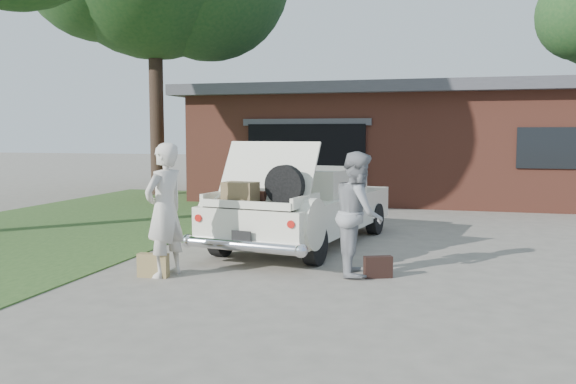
# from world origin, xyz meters

# --- Properties ---
(ground) EXTENTS (90.00, 90.00, 0.00)m
(ground) POSITION_xyz_m (0.00, 0.00, 0.00)
(ground) COLOR gray
(ground) RESTS_ON ground
(grass_strip) EXTENTS (6.00, 16.00, 0.02)m
(grass_strip) POSITION_xyz_m (-5.50, 3.00, 0.01)
(grass_strip) COLOR #2D4C1E
(grass_strip) RESTS_ON ground
(house) EXTENTS (12.80, 7.80, 3.30)m
(house) POSITION_xyz_m (0.98, 11.47, 1.67)
(house) COLOR brown
(house) RESTS_ON ground
(sedan) EXTENTS (2.54, 4.91, 1.82)m
(sedan) POSITION_xyz_m (-0.18, 2.40, 0.69)
(sedan) COLOR silver
(sedan) RESTS_ON ground
(woman_left) EXTENTS (0.61, 0.76, 1.82)m
(woman_left) POSITION_xyz_m (-1.46, -0.42, 0.91)
(woman_left) COLOR beige
(woman_left) RESTS_ON ground
(woman_right) EXTENTS (0.81, 0.95, 1.71)m
(woman_right) POSITION_xyz_m (1.07, 0.37, 0.85)
(woman_right) COLOR gray
(woman_right) RESTS_ON ground
(suitcase_left) EXTENTS (0.43, 0.17, 0.32)m
(suitcase_left) POSITION_xyz_m (-1.59, -0.52, 0.16)
(suitcase_left) COLOR #9A824E
(suitcase_left) RESTS_ON ground
(suitcase_right) EXTENTS (0.40, 0.26, 0.30)m
(suitcase_right) POSITION_xyz_m (1.36, 0.24, 0.15)
(suitcase_right) COLOR black
(suitcase_right) RESTS_ON ground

